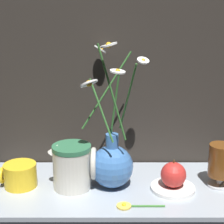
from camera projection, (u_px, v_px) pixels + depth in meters
ground_plane at (112, 190)px, 1.02m from camera, size 6.00×6.00×0.00m
shelf at (112, 188)px, 1.02m from camera, size 0.71×0.32×0.01m
vase_with_flowers at (112, 163)px, 0.99m from camera, size 0.18×0.24×0.39m
yellow_mug at (19, 175)px, 1.00m from camera, size 0.10×0.09×0.06m
ceramic_pitcher at (73, 165)px, 0.99m from camera, size 0.13×0.10×0.13m
tea_glass at (221, 162)px, 0.99m from camera, size 0.07×0.07×0.12m
saucer_plate at (173, 188)px, 0.99m from camera, size 0.12×0.12×0.01m
orange_fruit at (173, 175)px, 0.98m from camera, size 0.07×0.07×0.08m
loose_daisy at (129, 206)px, 0.91m from camera, size 0.12×0.04×0.01m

